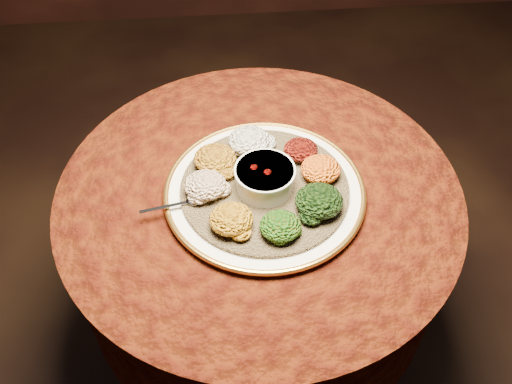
{
  "coord_description": "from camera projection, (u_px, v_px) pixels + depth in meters",
  "views": [
    {
      "loc": [
        -0.09,
        -0.89,
        1.73
      ],
      "look_at": [
        -0.01,
        -0.03,
        0.76
      ],
      "focal_mm": 40.0,
      "sensor_mm": 36.0,
      "label": 1
    }
  ],
  "objects": [
    {
      "name": "portion_timatim",
      "position": [
        205.0,
        185.0,
        1.28
      ],
      "size": [
        0.1,
        0.09,
        0.05
      ],
      "primitive_type": "ellipsoid",
      "color": "maroon",
      "rests_on": "injera"
    },
    {
      "name": "portion_tikil",
      "position": [
        321.0,
        169.0,
        1.32
      ],
      "size": [
        0.09,
        0.09,
        0.04
      ],
      "primitive_type": "ellipsoid",
      "color": "#A4760D",
      "rests_on": "injera"
    },
    {
      "name": "portion_mixveg",
      "position": [
        280.0,
        226.0,
        1.21
      ],
      "size": [
        0.09,
        0.09,
        0.04
      ],
      "primitive_type": "ellipsoid",
      "color": "#913709",
      "rests_on": "injera"
    },
    {
      "name": "injera",
      "position": [
        265.0,
        188.0,
        1.32
      ],
      "size": [
        0.4,
        0.4,
        0.01
      ],
      "primitive_type": "cylinder",
      "rotation": [
        0.0,
        0.0,
        -0.04
      ],
      "color": "olive",
      "rests_on": "platter"
    },
    {
      "name": "portion_ayib",
      "position": [
        249.0,
        140.0,
        1.38
      ],
      "size": [
        0.1,
        0.1,
        0.05
      ],
      "primitive_type": "ellipsoid",
      "color": "white",
      "rests_on": "injera"
    },
    {
      "name": "portion_gomen",
      "position": [
        319.0,
        201.0,
        1.25
      ],
      "size": [
        0.11,
        0.1,
        0.05
      ],
      "primitive_type": "ellipsoid",
      "color": "black",
      "rests_on": "injera"
    },
    {
      "name": "portion_kik",
      "position": [
        231.0,
        219.0,
        1.22
      ],
      "size": [
        0.1,
        0.09,
        0.05
      ],
      "primitive_type": "ellipsoid",
      "color": "#C18111",
      "rests_on": "injera"
    },
    {
      "name": "stew_bowl",
      "position": [
        265.0,
        177.0,
        1.29
      ],
      "size": [
        0.14,
        0.14,
        0.06
      ],
      "color": "silver",
      "rests_on": "injera"
    },
    {
      "name": "portion_kitfo",
      "position": [
        301.0,
        150.0,
        1.37
      ],
      "size": [
        0.08,
        0.08,
        0.04
      ],
      "primitive_type": "ellipsoid",
      "color": "black",
      "rests_on": "injera"
    },
    {
      "name": "platter",
      "position": [
        265.0,
        192.0,
        1.32
      ],
      "size": [
        0.48,
        0.48,
        0.02
      ],
      "rotation": [
        0.0,
        0.0,
        0.07
      ],
      "color": "white",
      "rests_on": "table"
    },
    {
      "name": "table",
      "position": [
        259.0,
        236.0,
        1.48
      ],
      "size": [
        0.96,
        0.96,
        0.73
      ],
      "color": "black",
      "rests_on": "ground"
    },
    {
      "name": "spoon",
      "position": [
        189.0,
        202.0,
        1.28
      ],
      "size": [
        0.14,
        0.04,
        0.01
      ],
      "rotation": [
        0.0,
        0.0,
        -2.95
      ],
      "color": "silver",
      "rests_on": "injera"
    },
    {
      "name": "portion_shiro",
      "position": [
        215.0,
        159.0,
        1.34
      ],
      "size": [
        0.1,
        0.1,
        0.05
      ],
      "primitive_type": "ellipsoid",
      "color": "#A57313",
      "rests_on": "injera"
    }
  ]
}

